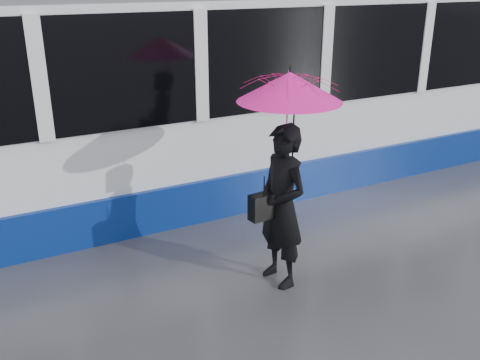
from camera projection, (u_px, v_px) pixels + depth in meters
ground at (169, 280)px, 6.20m from camera, size 90.00×90.00×0.00m
rails at (111, 204)px, 8.25m from camera, size 34.00×1.51×0.02m
tram at (199, 89)px, 8.34m from camera, size 26.00×2.56×3.35m
woman at (282, 207)px, 5.87m from camera, size 0.51×0.72×1.86m
umbrella at (289, 107)px, 5.50m from camera, size 1.19×1.19×1.25m
handbag at (264, 206)px, 5.77m from camera, size 0.34×0.17×0.47m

